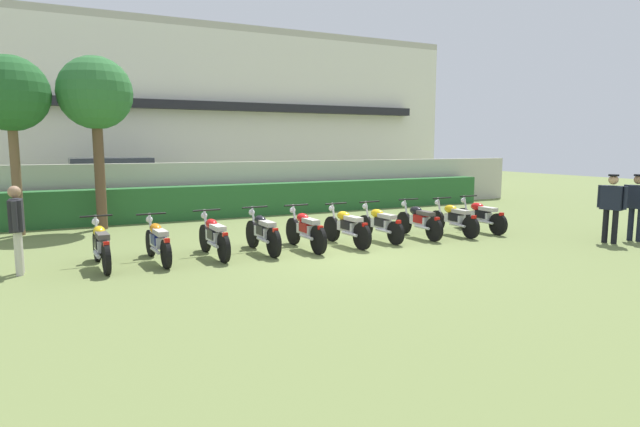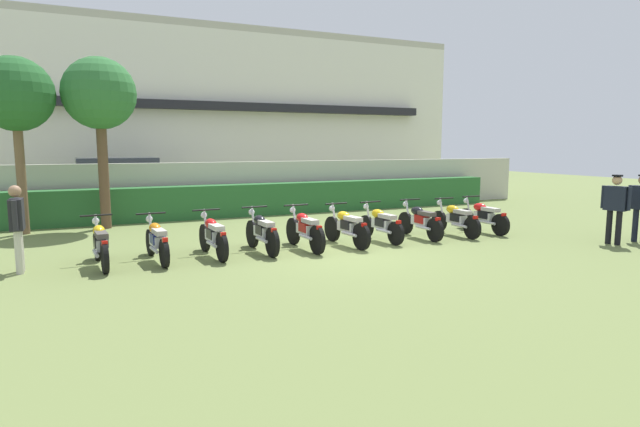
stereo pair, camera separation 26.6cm
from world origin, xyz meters
The scene contains 19 objects.
ground centered at (0.00, 0.00, 0.00)m, with size 60.00×60.00×0.00m, color olive.
building centered at (0.00, 15.90, 3.79)m, with size 25.09×6.50×7.58m.
compound_wall centered at (0.00, 7.48, 0.88)m, with size 23.84×0.30×1.77m, color #BCB7A8.
hedge_row centered at (0.00, 6.78, 0.53)m, with size 19.07×0.70×1.05m, color #28602D.
parked_car centered at (-3.74, 10.20, 0.94)m, with size 4.55×2.18×1.89m.
tree_near_inspector centered at (-6.50, 5.74, 3.59)m, with size 1.91×1.91×4.59m.
tree_far_side centered at (-4.50, 5.88, 3.68)m, with size 1.97×1.97×4.73m.
motorcycle_in_row_0 centered at (-4.80, 0.87, 0.45)m, with size 0.60×1.90×0.96m.
motorcycle_in_row_1 centered at (-3.75, 0.90, 0.44)m, with size 0.60×1.87×0.94m.
motorcycle_in_row_2 centered at (-2.62, 0.88, 0.45)m, with size 0.60×1.85×0.96m.
motorcycle_in_row_3 centered at (-1.54, 0.88, 0.46)m, with size 0.60×1.84×0.97m.
motorcycle_in_row_4 centered at (-0.56, 0.77, 0.46)m, with size 0.60×1.90×0.98m.
motorcycle_in_row_5 centered at (0.50, 0.77, 0.45)m, with size 0.60×1.86×0.96m.
motorcycle_in_row_6 centered at (1.53, 0.94, 0.44)m, with size 0.60×1.81×0.94m.
motorcycle_in_row_7 centered at (2.66, 0.90, 0.44)m, with size 0.60×1.84×0.95m.
motorcycle_in_row_8 centered at (3.73, 0.84, 0.44)m, with size 0.60×1.89×0.94m.
motorcycle_in_row_9 centered at (4.72, 0.91, 0.44)m, with size 0.60×1.88×0.94m.
inspector_person centered at (-6.17, 0.97, 0.95)m, with size 0.22×0.66×1.62m.
officer_0 centered at (6.32, -1.73, 0.97)m, with size 0.33×0.65×1.65m.
Camera 2 is at (-5.05, -9.83, 2.34)m, focal length 29.11 mm.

